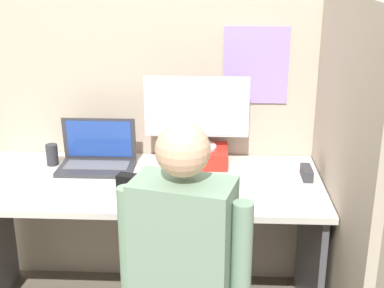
{
  "coord_description": "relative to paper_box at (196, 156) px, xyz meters",
  "views": [
    {
      "loc": [
        0.34,
        -1.98,
        1.77
      ],
      "look_at": [
        0.24,
        0.18,
        1.01
      ],
      "focal_mm": 50.0,
      "sensor_mm": 36.0,
      "label": 1
    }
  ],
  "objects": [
    {
      "name": "cubicle_panel_back",
      "position": [
        -0.24,
        0.16,
        0.02
      ],
      "size": [
        2.19,
        0.05,
        1.64
      ],
      "color": "tan",
      "rests_on": "ground"
    },
    {
      "name": "cubicle_panel_right",
      "position": [
        0.63,
        -0.3,
        0.02
      ],
      "size": [
        0.04,
        1.37,
        1.64
      ],
      "color": "tan",
      "rests_on": "ground"
    },
    {
      "name": "desk",
      "position": [
        -0.24,
        -0.23,
        -0.22
      ],
      "size": [
        1.69,
        0.72,
        0.76
      ],
      "color": "beige",
      "rests_on": "ground"
    },
    {
      "name": "paper_box",
      "position": [
        0.0,
        0.0,
        0.0
      ],
      "size": [
        0.32,
        0.22,
        0.09
      ],
      "color": "red",
      "rests_on": "desk"
    },
    {
      "name": "monitor",
      "position": [
        0.0,
        0.0,
        0.24
      ],
      "size": [
        0.53,
        0.2,
        0.37
      ],
      "color": "#B2B2B7",
      "rests_on": "paper_box"
    },
    {
      "name": "laptop",
      "position": [
        -0.5,
        -0.08,
        0.0
      ],
      "size": [
        0.37,
        0.23,
        0.24
      ],
      "color": "#2D2D33",
      "rests_on": "desk"
    },
    {
      "name": "mouse",
      "position": [
        -0.28,
        -0.37,
        -0.02
      ],
      "size": [
        0.06,
        0.04,
        0.04
      ],
      "color": "silver",
      "rests_on": "desk"
    },
    {
      "name": "stapler",
      "position": [
        0.54,
        -0.16,
        -0.02
      ],
      "size": [
        0.05,
        0.13,
        0.05
      ],
      "color": "#2D2D33",
      "rests_on": "desk"
    },
    {
      "name": "carrot_toy",
      "position": [
        -0.28,
        -0.49,
        -0.02
      ],
      "size": [
        0.05,
        0.14,
        0.05
      ],
      "color": "orange",
      "rests_on": "desk"
    },
    {
      "name": "person",
      "position": [
        0.01,
        -1.02,
        -0.07
      ],
      "size": [
        0.47,
        0.5,
        1.27
      ],
      "color": "brown",
      "rests_on": "ground"
    },
    {
      "name": "pen_cup",
      "position": [
        -0.74,
        -0.05,
        0.01
      ],
      "size": [
        0.06,
        0.06,
        0.11
      ],
      "color": "#28282D",
      "rests_on": "desk"
    }
  ]
}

